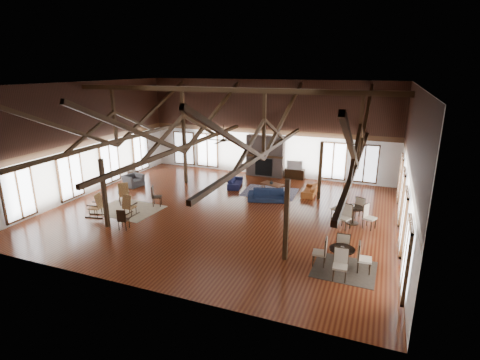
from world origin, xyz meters
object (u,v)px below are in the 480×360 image
at_px(sofa_orange, 310,190).
at_px(sofa_navy_left, 235,182).
at_px(armchair, 133,180).
at_px(cafe_table_far, 353,212).
at_px(sofa_navy_front, 268,195).
at_px(coffee_table, 272,185).
at_px(cafe_table_near, 342,255).
at_px(tv_console, 295,174).

bearing_deg(sofa_orange, sofa_navy_left, -88.70).
xyz_separation_m(armchair, cafe_table_far, (12.54, -1.01, 0.20)).
bearing_deg(sofa_navy_front, armchair, 167.90).
height_order(sofa_navy_left, cafe_table_far, cafe_table_far).
xyz_separation_m(sofa_navy_front, cafe_table_far, (4.40, -1.46, 0.23)).
xyz_separation_m(coffee_table, armchair, (-7.91, -1.96, -0.08)).
height_order(coffee_table, armchair, armchair).
height_order(sofa_orange, cafe_table_near, cafe_table_near).
distance_m(sofa_orange, armchair, 10.22).
bearing_deg(armchair, coffee_table, -63.06).
height_order(sofa_navy_front, armchair, armchair).
xyz_separation_m(sofa_navy_front, sofa_navy_left, (-2.54, 1.68, -0.05)).
relative_size(sofa_navy_left, sofa_orange, 1.01).
bearing_deg(cafe_table_near, sofa_navy_front, 127.90).
bearing_deg(cafe_table_near, tv_console, 111.70).
xyz_separation_m(sofa_navy_front, tv_console, (0.34, 4.54, -0.00)).
relative_size(sofa_orange, cafe_table_far, 0.83).
bearing_deg(sofa_orange, tv_console, -151.85).
relative_size(sofa_navy_front, cafe_table_far, 1.00).
relative_size(sofa_navy_front, sofa_orange, 1.20).
height_order(sofa_orange, armchair, armchair).
xyz_separation_m(sofa_navy_front, sofa_orange, (1.82, 1.82, -0.05)).
distance_m(coffee_table, cafe_table_near, 8.51).
bearing_deg(coffee_table, tv_console, 100.62).
distance_m(coffee_table, tv_console, 3.08).
height_order(sofa_navy_front, cafe_table_far, cafe_table_far).
distance_m(sofa_navy_left, cafe_table_far, 7.62).
bearing_deg(tv_console, sofa_orange, -61.36).
distance_m(sofa_navy_front, sofa_navy_left, 3.05).
bearing_deg(cafe_table_near, coffee_table, 122.87).
height_order(sofa_navy_left, coffee_table, sofa_navy_left).
bearing_deg(sofa_navy_left, tv_console, -58.60).
height_order(sofa_orange, coffee_table, sofa_orange).
bearing_deg(sofa_navy_front, sofa_navy_left, 131.31).
bearing_deg(sofa_navy_front, cafe_table_near, -67.31).
bearing_deg(coffee_table, sofa_orange, 29.67).
bearing_deg(sofa_orange, coffee_table, -82.15).
bearing_deg(cafe_table_near, sofa_orange, 108.97).
bearing_deg(sofa_navy_left, armchair, 97.36).
relative_size(armchair, cafe_table_far, 0.50).
relative_size(sofa_navy_front, armchair, 2.01).
distance_m(armchair, cafe_table_near, 13.56).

